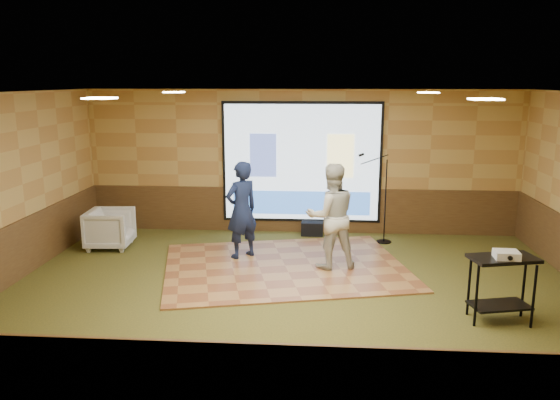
# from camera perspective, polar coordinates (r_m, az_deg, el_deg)

# --- Properties ---
(ground) EXTENTS (9.00, 9.00, 0.00)m
(ground) POSITION_cam_1_polar(r_m,az_deg,el_deg) (8.43, 1.37, -9.73)
(ground) COLOR #373E1C
(ground) RESTS_ON ground
(room_shell) EXTENTS (9.04, 7.04, 3.02)m
(room_shell) POSITION_cam_1_polar(r_m,az_deg,el_deg) (7.88, 1.45, 4.52)
(room_shell) COLOR tan
(room_shell) RESTS_ON ground
(wainscot_back) EXTENTS (9.00, 0.04, 0.95)m
(wainscot_back) POSITION_cam_1_polar(r_m,az_deg,el_deg) (11.60, 2.23, -1.06)
(wainscot_back) COLOR #472D17
(wainscot_back) RESTS_ON ground
(wainscot_front) EXTENTS (9.00, 0.04, 0.95)m
(wainscot_front) POSITION_cam_1_polar(r_m,az_deg,el_deg) (5.11, -0.65, -19.51)
(wainscot_front) COLOR #472D17
(wainscot_front) RESTS_ON ground
(wainscot_left) EXTENTS (0.04, 7.00, 0.95)m
(wainscot_left) POSITION_cam_1_polar(r_m,az_deg,el_deg) (9.57, -26.61, -5.34)
(wainscot_left) COLOR #472D17
(wainscot_left) RESTS_ON ground
(projector_screen) EXTENTS (3.32, 0.06, 2.52)m
(projector_screen) POSITION_cam_1_polar(r_m,az_deg,el_deg) (11.37, 2.26, 3.80)
(projector_screen) COLOR black
(projector_screen) RESTS_ON room_shell
(downlight_nw) EXTENTS (0.32, 0.32, 0.02)m
(downlight_nw) POSITION_cam_1_polar(r_m,az_deg,el_deg) (9.94, -11.02, 11.00)
(downlight_nw) COLOR #FFE8BF
(downlight_nw) RESTS_ON room_shell
(downlight_ne) EXTENTS (0.32, 0.32, 0.02)m
(downlight_ne) POSITION_cam_1_polar(r_m,az_deg,el_deg) (9.77, 15.24, 10.78)
(downlight_ne) COLOR #FFE8BF
(downlight_ne) RESTS_ON room_shell
(downlight_sw) EXTENTS (0.32, 0.32, 0.02)m
(downlight_sw) POSITION_cam_1_polar(r_m,az_deg,el_deg) (6.81, -18.31, 10.07)
(downlight_sw) COLOR #FFE8BF
(downlight_sw) RESTS_ON room_shell
(downlight_se) EXTENTS (0.32, 0.32, 0.02)m
(downlight_se) POSITION_cam_1_polar(r_m,az_deg,el_deg) (6.56, 20.68, 9.83)
(downlight_se) COLOR #FFE8BF
(downlight_se) RESTS_ON room_shell
(dance_floor) EXTENTS (4.68, 3.95, 0.03)m
(dance_floor) POSITION_cam_1_polar(r_m,az_deg,el_deg) (9.54, 0.53, -6.94)
(dance_floor) COLOR #9F6C3A
(dance_floor) RESTS_ON ground
(player_left) EXTENTS (0.76, 0.74, 1.75)m
(player_left) POSITION_cam_1_polar(r_m,az_deg,el_deg) (9.78, -4.04, -1.04)
(player_left) COLOR #141E40
(player_left) RESTS_ON dance_floor
(player_right) EXTENTS (1.02, 0.88, 1.80)m
(player_right) POSITION_cam_1_polar(r_m,az_deg,el_deg) (9.26, 5.38, -1.69)
(player_right) COLOR beige
(player_right) RESTS_ON dance_floor
(av_table) EXTENTS (0.86, 0.45, 0.91)m
(av_table) POSITION_cam_1_polar(r_m,az_deg,el_deg) (7.87, 22.17, -7.47)
(av_table) COLOR black
(av_table) RESTS_ON ground
(projector) EXTENTS (0.32, 0.27, 0.10)m
(projector) POSITION_cam_1_polar(r_m,az_deg,el_deg) (7.70, 22.59, -5.30)
(projector) COLOR silver
(projector) RESTS_ON av_table
(mic_stand) EXTENTS (0.71, 0.29, 1.80)m
(mic_stand) POSITION_cam_1_polar(r_m,az_deg,el_deg) (11.03, 10.59, -1.90)
(mic_stand) COLOR black
(mic_stand) RESTS_ON ground
(banquet_chair) EXTENTS (0.88, 0.86, 0.76)m
(banquet_chair) POSITION_cam_1_polar(r_m,az_deg,el_deg) (11.02, -17.32, -2.87)
(banquet_chair) COLOR gray
(banquet_chair) RESTS_ON ground
(duffel_bag) EXTENTS (0.46, 0.31, 0.28)m
(duffel_bag) POSITION_cam_1_polar(r_m,az_deg,el_deg) (11.45, 3.38, -2.98)
(duffel_bag) COLOR black
(duffel_bag) RESTS_ON ground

